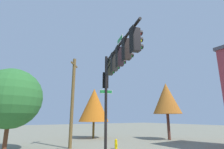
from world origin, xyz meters
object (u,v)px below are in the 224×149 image
Objects in this scene: utility_pole at (72,100)px; tree_near at (166,98)px; signal_pole_assembly at (115,71)px; fire_hydrant at (116,144)px; tree_far at (11,98)px; tree_mid at (94,105)px.

utility_pole is 12.37m from tree_near.
utility_pole is at bearing -179.76° from signal_pole_assembly.
fire_hydrant is 9.72m from tree_far.
signal_pole_assembly is 13.94m from tree_mid.
fire_hydrant is 0.12× the size of tree_near.
tree_far is (-3.34, -8.29, 3.81)m from fire_hydrant.
utility_pole reaches higher than tree_near.
tree_far reaches higher than fire_hydrant.
tree_far is at bearing -111.93° from fire_hydrant.
signal_pole_assembly is at bearing -34.80° from fire_hydrant.
tree_far reaches higher than tree_mid.
fire_hydrant is at bearing 145.20° from signal_pole_assembly.
tree_far is (4.83, -10.24, -0.12)m from tree_mid.
tree_near is at bearing 100.16° from fire_hydrant.
utility_pole is 1.18× the size of tree_near.
tree_mid is 11.33m from tree_far.
tree_far is at bearing -100.42° from utility_pole.
signal_pole_assembly is at bearing -22.08° from tree_mid.
utility_pole is 10.04× the size of fire_hydrant.
tree_mid is at bearing 137.59° from utility_pole.
signal_pole_assembly is 1.08× the size of tree_far.
utility_pole is at bearing -126.26° from fire_hydrant.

